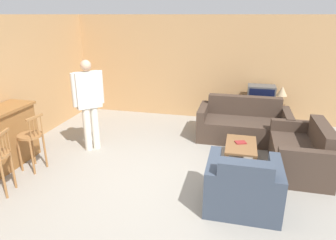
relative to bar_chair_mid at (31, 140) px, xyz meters
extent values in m
plane|color=gray|center=(2.36, -0.09, -0.57)|extent=(24.00, 24.00, 0.00)
cube|color=tan|center=(2.36, 3.59, 0.73)|extent=(9.40, 0.08, 2.60)
cube|color=tan|center=(-0.90, 1.25, 0.73)|extent=(0.08, 8.68, 2.60)
cylinder|color=#996638|center=(0.09, -0.61, -0.25)|extent=(0.04, 0.04, 0.62)
cylinder|color=#996638|center=(0.16, -0.88, -0.25)|extent=(0.04, 0.04, 0.62)
cylinder|color=#996638|center=(0.12, -0.62, 0.25)|extent=(0.02, 0.02, 0.31)
cylinder|color=#996638|center=(0.14, -0.70, 0.25)|extent=(0.02, 0.02, 0.31)
cylinder|color=#996638|center=(0.16, -0.78, 0.25)|extent=(0.02, 0.02, 0.31)
cylinder|color=#996638|center=(0.18, -0.86, 0.25)|extent=(0.02, 0.02, 0.31)
cube|color=#996638|center=(0.15, -0.74, 0.43)|extent=(0.12, 0.34, 0.04)
cylinder|color=#996638|center=(-0.01, 0.00, 0.08)|extent=(0.47, 0.47, 0.04)
cylinder|color=#996638|center=(-0.13, 0.17, -0.25)|extent=(0.04, 0.04, 0.62)
cylinder|color=#996638|center=(-0.18, -0.11, -0.25)|extent=(0.04, 0.04, 0.62)
cylinder|color=#996638|center=(0.15, 0.12, -0.25)|extent=(0.04, 0.04, 0.62)
cylinder|color=#996638|center=(0.10, -0.16, -0.25)|extent=(0.04, 0.04, 0.62)
cylinder|color=#996638|center=(0.18, 0.09, 0.25)|extent=(0.02, 0.02, 0.31)
cylinder|color=#996638|center=(0.16, 0.01, 0.25)|extent=(0.02, 0.02, 0.31)
cylinder|color=#996638|center=(0.15, -0.07, 0.25)|extent=(0.02, 0.02, 0.31)
cylinder|color=#996638|center=(0.14, -0.15, 0.25)|extent=(0.02, 0.02, 0.31)
cube|color=#996638|center=(0.16, -0.03, 0.43)|extent=(0.09, 0.35, 0.04)
cube|color=#423328|center=(3.56, 2.24, -0.34)|extent=(1.60, 0.96, 0.46)
cube|color=#423328|center=(3.56, 2.61, 0.10)|extent=(1.60, 0.22, 0.42)
cube|color=#423328|center=(2.68, 2.24, -0.22)|extent=(0.16, 0.96, 0.69)
cube|color=#423328|center=(4.44, 2.24, -0.22)|extent=(0.16, 0.96, 0.69)
cube|color=#384251|center=(3.57, -0.24, -0.34)|extent=(0.69, 0.91, 0.46)
cube|color=#384251|center=(3.57, -0.58, 0.09)|extent=(0.69, 0.22, 0.40)
cube|color=#384251|center=(3.99, -0.24, -0.23)|extent=(0.16, 0.91, 0.68)
cube|color=#384251|center=(3.14, -0.24, -0.23)|extent=(0.16, 0.91, 0.68)
cube|color=#423328|center=(4.52, 1.09, -0.34)|extent=(0.88, 1.21, 0.46)
cube|color=#423328|center=(4.85, 1.09, 0.09)|extent=(0.22, 1.21, 0.39)
cube|color=#423328|center=(4.52, 1.78, -0.23)|extent=(0.88, 0.16, 0.67)
cube|color=#423328|center=(4.52, 0.41, -0.23)|extent=(0.88, 0.16, 0.67)
cube|color=brown|center=(3.53, 1.11, -0.21)|extent=(0.55, 0.88, 0.04)
cube|color=brown|center=(3.29, 0.71, -0.40)|extent=(0.06, 0.06, 0.34)
cube|color=brown|center=(3.76, 0.71, -0.40)|extent=(0.06, 0.06, 0.34)
cube|color=brown|center=(3.29, 1.51, -0.40)|extent=(0.06, 0.06, 0.34)
cube|color=brown|center=(3.76, 1.51, -0.40)|extent=(0.06, 0.06, 0.34)
cube|color=#513823|center=(3.94, 3.21, -0.31)|extent=(1.22, 0.50, 0.51)
cube|color=#4C4C4C|center=(3.94, 3.21, 0.20)|extent=(0.63, 0.41, 0.50)
cube|color=black|center=(3.94, 3.00, 0.20)|extent=(0.56, 0.01, 0.43)
cube|color=maroon|center=(3.52, 1.16, -0.18)|extent=(0.23, 0.20, 0.02)
cylinder|color=brown|center=(4.40, 3.21, -0.04)|extent=(0.16, 0.16, 0.02)
cylinder|color=brown|center=(4.40, 3.21, 0.10)|extent=(0.03, 0.03, 0.25)
cone|color=tan|center=(4.40, 3.21, 0.34)|extent=(0.24, 0.24, 0.23)
cylinder|color=silver|center=(0.66, 1.08, -0.12)|extent=(0.15, 0.15, 0.88)
cylinder|color=silver|center=(0.54, 0.97, -0.12)|extent=(0.15, 0.15, 0.88)
cube|color=beige|center=(0.60, 1.02, 0.67)|extent=(0.47, 0.46, 0.70)
cylinder|color=beige|center=(0.78, 1.21, 0.69)|extent=(0.09, 0.09, 0.64)
cylinder|color=beige|center=(0.41, 0.84, 0.69)|extent=(0.09, 0.09, 0.64)
sphere|color=tan|center=(0.60, 1.02, 1.14)|extent=(0.20, 0.20, 0.20)
camera|label=1|loc=(3.40, -4.05, 2.04)|focal=32.00mm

